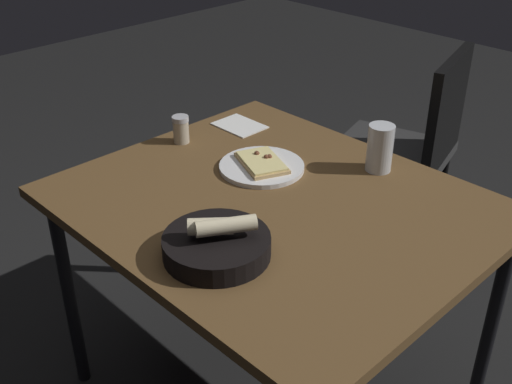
# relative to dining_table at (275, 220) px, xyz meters

# --- Properties ---
(dining_table) EXTENTS (1.09, 0.92, 0.73)m
(dining_table) POSITION_rel_dining_table_xyz_m (0.00, 0.00, 0.00)
(dining_table) COLOR brown
(dining_table) RESTS_ON ground
(pizza_plate) EXTENTS (0.25, 0.25, 0.04)m
(pizza_plate) POSITION_rel_dining_table_xyz_m (-0.15, 0.10, 0.07)
(pizza_plate) COLOR white
(pizza_plate) RESTS_ON dining_table
(bread_basket) EXTENTS (0.25, 0.25, 0.11)m
(bread_basket) POSITION_rel_dining_table_xyz_m (0.08, -0.28, 0.09)
(bread_basket) COLOR black
(bread_basket) RESTS_ON dining_table
(beer_glass) EXTENTS (0.07, 0.07, 0.14)m
(beer_glass) POSITION_rel_dining_table_xyz_m (0.09, 0.34, 0.12)
(beer_glass) COLOR silver
(beer_glass) RESTS_ON dining_table
(pepper_shaker) EXTENTS (0.05, 0.05, 0.09)m
(pepper_shaker) POSITION_rel_dining_table_xyz_m (-0.46, 0.05, 0.10)
(pepper_shaker) COLOR #BFB299
(pepper_shaker) RESTS_ON dining_table
(napkin) EXTENTS (0.16, 0.12, 0.00)m
(napkin) POSITION_rel_dining_table_xyz_m (-0.42, 0.26, 0.06)
(napkin) COLOR white
(napkin) RESTS_ON dining_table
(chair_far) EXTENTS (0.54, 0.54, 0.88)m
(chair_far) POSITION_rel_dining_table_xyz_m (-0.19, 0.97, -0.15)
(chair_far) COLOR #2D2D2D
(chair_far) RESTS_ON ground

